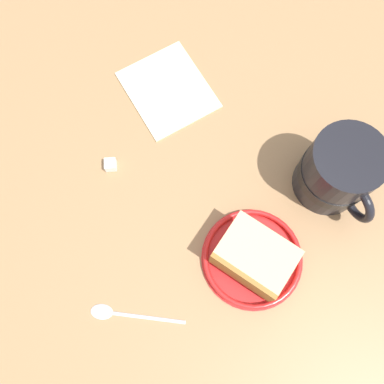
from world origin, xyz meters
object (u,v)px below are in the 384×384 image
at_px(cake_slice, 254,257).
at_px(tea_mug, 338,172).
at_px(teaspoon, 117,314).
at_px(sugar_cube, 111,165).
at_px(folded_napkin, 168,89).
at_px(small_plate, 252,258).

xyz_separation_m(cake_slice, tea_mug, (0.03, -0.15, 0.02)).
height_order(teaspoon, sugar_cube, sugar_cube).
bearing_deg(tea_mug, sugar_cube, 51.86).
bearing_deg(tea_mug, cake_slice, 101.07).
bearing_deg(folded_napkin, sugar_cube, 114.16).
bearing_deg(tea_mug, folded_napkin, 23.24).
height_order(tea_mug, teaspoon, tea_mug).
xyz_separation_m(small_plate, teaspoon, (0.04, 0.19, -0.00)).
xyz_separation_m(small_plate, folded_napkin, (0.28, -0.04, -0.00)).
bearing_deg(teaspoon, tea_mug, -91.46).
height_order(cake_slice, sugar_cube, cake_slice).
height_order(cake_slice, folded_napkin, cake_slice).
xyz_separation_m(tea_mug, teaspoon, (0.01, 0.34, -0.05)).
bearing_deg(sugar_cube, cake_slice, -157.75).
bearing_deg(small_plate, teaspoon, 78.76).
bearing_deg(cake_slice, teaspoon, 78.30).
bearing_deg(cake_slice, tea_mug, -78.93).
distance_m(small_plate, cake_slice, 0.03).
bearing_deg(cake_slice, sugar_cube, 22.25).
xyz_separation_m(small_plate, sugar_cube, (0.22, 0.09, 0.00)).
relative_size(small_plate, teaspoon, 1.32).
relative_size(small_plate, cake_slice, 1.23).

